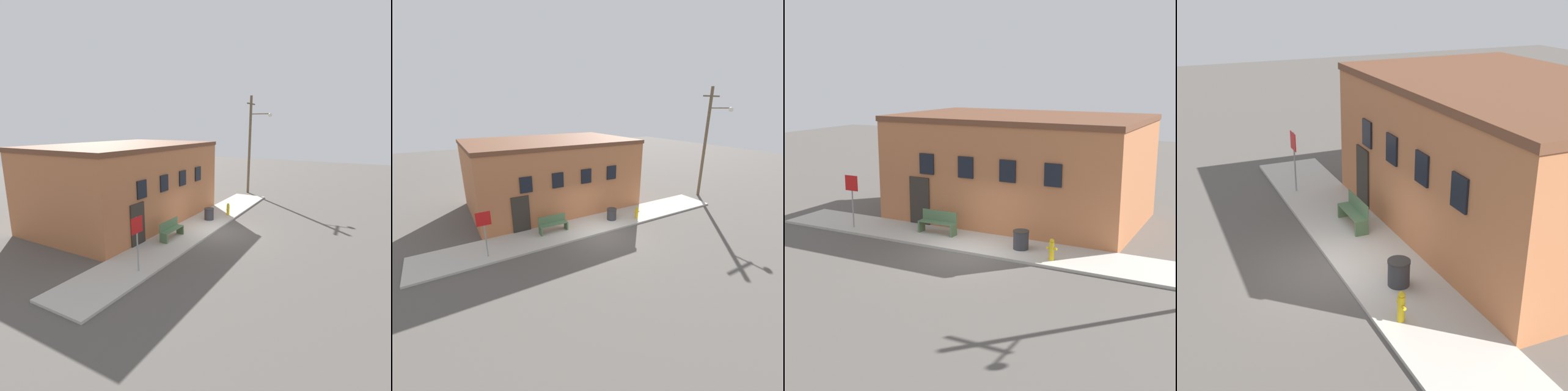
{
  "view_description": "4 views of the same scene",
  "coord_description": "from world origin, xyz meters",
  "views": [
    {
      "loc": [
        -14.88,
        -6.89,
        5.83
      ],
      "look_at": [
        -0.16,
        1.24,
        2.0
      ],
      "focal_mm": 28.0,
      "sensor_mm": 36.0,
      "label": 1
    },
    {
      "loc": [
        -7.44,
        -11.19,
        6.82
      ],
      "look_at": [
        -0.16,
        1.24,
        2.0
      ],
      "focal_mm": 24.0,
      "sensor_mm": 36.0,
      "label": 2
    },
    {
      "loc": [
        9.43,
        -16.89,
        6.58
      ],
      "look_at": [
        -0.16,
        1.24,
        2.0
      ],
      "focal_mm": 50.0,
      "sensor_mm": 36.0,
      "label": 3
    },
    {
      "loc": [
        12.72,
        -4.34,
        7.72
      ],
      "look_at": [
        -0.16,
        1.24,
        2.0
      ],
      "focal_mm": 50.0,
      "sensor_mm": 36.0,
      "label": 4
    }
  ],
  "objects": [
    {
      "name": "trash_bin",
      "position": [
        1.59,
        1.24,
        0.47
      ],
      "size": [
        0.61,
        0.61,
        0.72
      ],
      "color": "#333338",
      "rests_on": "sidewalk"
    },
    {
      "name": "stop_sign",
      "position": [
        -6.04,
        0.63,
        1.7
      ],
      "size": [
        0.66,
        0.06,
        2.27
      ],
      "color": "gray",
      "rests_on": "sidewalk"
    },
    {
      "name": "sidewalk",
      "position": [
        0.0,
        1.24,
        0.05
      ],
      "size": [
        19.0,
        2.49,
        0.11
      ],
      "color": "#BCB7AD",
      "rests_on": "ground"
    },
    {
      "name": "ground_plane",
      "position": [
        0.0,
        0.0,
        0.0
      ],
      "size": [
        80.0,
        80.0,
        0.0
      ],
      "primitive_type": "plane",
      "color": "#56514C"
    },
    {
      "name": "fire_hydrant",
      "position": [
        3.07,
        0.58,
        0.51
      ],
      "size": [
        0.38,
        0.18,
        0.8
      ],
      "color": "gold",
      "rests_on": "sidewalk"
    },
    {
      "name": "brick_building",
      "position": [
        -0.52,
        5.95,
        2.39
      ],
      "size": [
        11.05,
        7.06,
        4.78
      ],
      "color": "#B26B42",
      "rests_on": "ground"
    },
    {
      "name": "bench",
      "position": [
        -2.29,
        1.53,
        0.58
      ],
      "size": [
        1.64,
        0.44,
        0.95
      ],
      "color": "#4C6B47",
      "rests_on": "sidewalk"
    }
  ]
}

